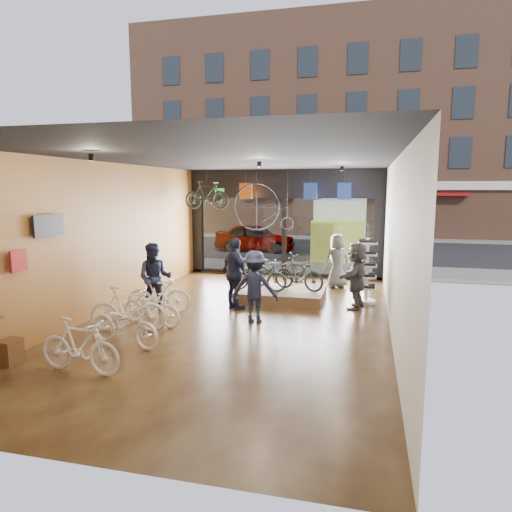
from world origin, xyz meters
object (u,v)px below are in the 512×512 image
(floor_bike_1, at_px, (80,346))
(floor_bike_5, at_px, (159,294))
(customer_4, at_px, (337,261))
(customer_3, at_px, (255,287))
(display_platform, at_px, (282,294))
(floor_bike_2, at_px, (125,324))
(street_car, at_px, (255,238))
(display_bike_right, at_px, (280,269))
(sunglasses_rack, at_px, (367,271))
(floor_bike_3, at_px, (128,309))
(box_truck, at_px, (341,229))
(display_bike_mid, at_px, (299,274))
(display_bike_left, at_px, (257,275))
(customer_5, at_px, (356,276))
(customer_2, at_px, (235,274))
(floor_bike_4, at_px, (152,307))
(hung_bike, at_px, (207,195))
(penny_farthing, at_px, (266,208))
(customer_1, at_px, (155,278))

(floor_bike_1, xyz_separation_m, floor_bike_5, (-0.38, 3.84, -0.00))
(customer_4, bearing_deg, floor_bike_5, 13.50)
(customer_3, bearing_deg, display_platform, -94.67)
(display_platform, bearing_deg, floor_bike_2, -117.11)
(street_car, relative_size, customer_4, 2.33)
(customer_4, bearing_deg, customer_3, 38.48)
(display_bike_right, bearing_deg, sunglasses_rack, -134.25)
(floor_bike_3, relative_size, display_platform, 0.71)
(floor_bike_2, relative_size, floor_bike_5, 1.07)
(box_truck, xyz_separation_m, display_bike_mid, (-0.63, -8.72, -0.56))
(display_bike_left, height_order, display_bike_right, display_bike_right)
(customer_5, bearing_deg, floor_bike_1, -26.39)
(street_car, height_order, floor_bike_3, street_car)
(display_bike_left, xyz_separation_m, display_bike_mid, (1.11, 0.34, 0.02))
(floor_bike_2, height_order, customer_3, customer_3)
(customer_2, xyz_separation_m, customer_3, (0.79, -1.03, -0.10))
(street_car, distance_m, customer_3, 12.40)
(customer_5, bearing_deg, box_truck, -161.42)
(customer_2, xyz_separation_m, sunglasses_rack, (3.33, 1.45, -0.05))
(floor_bike_2, relative_size, customer_5, 0.97)
(floor_bike_4, relative_size, customer_5, 0.92)
(display_bike_right, height_order, customer_5, customer_5)
(floor_bike_4, height_order, hung_bike, hung_bike)
(floor_bike_3, distance_m, penny_farthing, 6.39)
(floor_bike_5, height_order, penny_farthing, penny_farthing)
(box_truck, height_order, display_platform, box_truck)
(customer_1, relative_size, customer_2, 0.95)
(floor_bike_5, height_order, display_bike_mid, display_bike_mid)
(floor_bike_5, bearing_deg, floor_bike_4, -175.03)
(floor_bike_3, xyz_separation_m, customer_5, (4.83, 3.25, 0.36))
(floor_bike_3, xyz_separation_m, customer_4, (4.16, 5.67, 0.35))
(display_platform, xyz_separation_m, display_bike_mid, (0.49, -0.03, 0.60))
(floor_bike_5, bearing_deg, customer_2, -76.79)
(customer_2, height_order, sunglasses_rack, customer_2)
(street_car, xyz_separation_m, customer_4, (4.60, -7.74, 0.18))
(display_bike_mid, xyz_separation_m, customer_1, (-3.34, -2.13, 0.14))
(display_bike_left, relative_size, customer_4, 0.96)
(street_car, bearing_deg, customer_2, -168.75)
(floor_bike_3, relative_size, sunglasses_rack, 0.95)
(display_bike_mid, relative_size, sunglasses_rack, 0.84)
(street_car, bearing_deg, floor_bike_3, -178.15)
(customer_1, xyz_separation_m, customer_3, (2.65, -0.19, -0.05))
(floor_bike_2, bearing_deg, customer_1, 26.27)
(display_bike_mid, bearing_deg, customer_1, 140.85)
(floor_bike_2, distance_m, display_bike_right, 5.62)
(street_car, relative_size, customer_3, 2.37)
(street_car, relative_size, display_platform, 1.67)
(sunglasses_rack, bearing_deg, customer_5, -97.66)
(display_platform, relative_size, customer_5, 1.37)
(street_car, bearing_deg, sunglasses_rack, -149.97)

